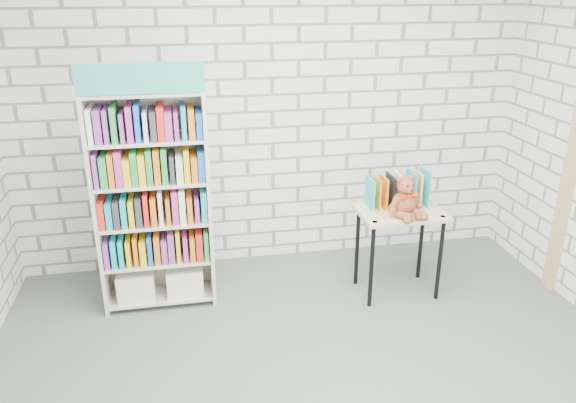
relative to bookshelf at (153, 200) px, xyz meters
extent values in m
plane|color=#4B584A|center=(1.04, -1.36, -0.89)|extent=(4.50, 4.50, 0.00)
cube|color=silver|center=(1.04, 0.64, 0.51)|extent=(4.50, 0.02, 2.80)
cube|color=beige|center=(-0.42, -0.01, -0.02)|extent=(0.03, 0.34, 1.74)
cube|color=beige|center=(0.42, -0.01, -0.02)|extent=(0.03, 0.34, 1.74)
cube|color=beige|center=(0.00, 0.15, -0.02)|extent=(0.87, 0.02, 1.74)
cube|color=teal|center=(0.00, -0.17, 0.95)|extent=(0.87, 0.02, 0.21)
cube|color=beige|center=(0.00, -0.01, -0.83)|extent=(0.81, 0.32, 0.02)
cube|color=beige|center=(0.00, -0.01, -0.50)|extent=(0.81, 0.32, 0.02)
cube|color=beige|center=(0.00, -0.01, -0.18)|extent=(0.81, 0.32, 0.02)
cube|color=beige|center=(0.00, -0.01, 0.15)|extent=(0.81, 0.32, 0.02)
cube|color=beige|center=(0.00, -0.01, 0.48)|extent=(0.81, 0.32, 0.02)
cube|color=beige|center=(0.00, -0.01, 0.83)|extent=(0.81, 0.32, 0.02)
cube|color=silver|center=(-0.19, -0.01, -0.70)|extent=(0.29, 0.28, 0.23)
cube|color=silver|center=(0.19, -0.01, -0.70)|extent=(0.29, 0.28, 0.23)
cube|color=orange|center=(0.00, -0.02, -0.38)|extent=(0.81, 0.28, 0.23)
cube|color=#BF338C|center=(0.00, -0.02, -0.05)|extent=(0.81, 0.28, 0.23)
cube|color=#19A5B2|center=(0.00, -0.02, 0.28)|extent=(0.81, 0.28, 0.23)
cube|color=white|center=(0.00, -0.02, 0.61)|extent=(0.81, 0.28, 0.23)
cube|color=tan|center=(1.94, -0.22, -0.17)|extent=(0.69, 0.48, 0.03)
cylinder|color=black|center=(1.65, -0.40, -0.54)|extent=(0.03, 0.03, 0.71)
cylinder|color=black|center=(1.65, -0.03, -0.54)|extent=(0.03, 0.03, 0.71)
cylinder|color=black|center=(2.23, -0.40, -0.54)|extent=(0.03, 0.03, 0.71)
cylinder|color=black|center=(2.23, -0.03, -0.54)|extent=(0.03, 0.03, 0.71)
cylinder|color=black|center=(1.66, -0.39, -0.15)|extent=(0.05, 0.05, 0.01)
cylinder|color=black|center=(2.22, -0.39, -0.15)|extent=(0.05, 0.05, 0.01)
cube|color=#2BB2BB|center=(1.71, -0.11, -0.01)|extent=(0.02, 0.21, 0.28)
cube|color=gold|center=(1.77, -0.11, -0.01)|extent=(0.02, 0.21, 0.28)
cube|color=orange|center=(1.83, -0.11, -0.01)|extent=(0.02, 0.21, 0.28)
cube|color=black|center=(1.88, -0.11, -0.01)|extent=(0.02, 0.21, 0.28)
cube|color=white|center=(1.94, -0.11, -0.01)|extent=(0.02, 0.21, 0.28)
cube|color=orange|center=(2.00, -0.11, -0.01)|extent=(0.02, 0.21, 0.28)
cube|color=#3297BE|center=(2.06, -0.11, -0.01)|extent=(0.02, 0.21, 0.28)
cube|color=#E4B44C|center=(2.12, -0.10, -0.01)|extent=(0.02, 0.21, 0.28)
cube|color=#2BB2BB|center=(2.17, -0.10, -0.01)|extent=(0.02, 0.21, 0.28)
ellipsoid|color=brown|center=(1.93, -0.30, -0.05)|extent=(0.19, 0.17, 0.19)
sphere|color=brown|center=(1.93, -0.31, 0.09)|extent=(0.14, 0.14, 0.14)
sphere|color=brown|center=(1.87, -0.30, 0.15)|extent=(0.05, 0.05, 0.05)
sphere|color=brown|center=(1.97, -0.28, 0.15)|extent=(0.05, 0.05, 0.05)
sphere|color=brown|center=(1.94, -0.36, 0.07)|extent=(0.06, 0.06, 0.06)
sphere|color=black|center=(1.92, -0.37, 0.11)|extent=(0.02, 0.02, 0.02)
sphere|color=black|center=(1.96, -0.35, 0.11)|extent=(0.02, 0.02, 0.02)
sphere|color=black|center=(1.95, -0.38, 0.08)|extent=(0.02, 0.02, 0.02)
cylinder|color=brown|center=(1.84, -0.34, -0.03)|extent=(0.10, 0.08, 0.14)
cylinder|color=brown|center=(2.03, -0.30, -0.03)|extent=(0.10, 0.10, 0.14)
sphere|color=brown|center=(1.81, -0.36, -0.08)|extent=(0.06, 0.06, 0.06)
sphere|color=brown|center=(2.06, -0.30, -0.08)|extent=(0.06, 0.06, 0.06)
cylinder|color=brown|center=(1.89, -0.41, -0.11)|extent=(0.13, 0.16, 0.08)
cylinder|color=brown|center=(2.00, -0.38, -0.11)|extent=(0.07, 0.15, 0.08)
sphere|color=brown|center=(1.89, -0.48, -0.12)|extent=(0.07, 0.07, 0.07)
sphere|color=brown|center=(2.04, -0.44, -0.12)|extent=(0.07, 0.07, 0.07)
cone|color=red|center=(1.91, -0.36, 0.03)|extent=(0.07, 0.06, 0.05)
cone|color=red|center=(1.97, -0.35, 0.03)|extent=(0.07, 0.06, 0.05)
sphere|color=red|center=(1.94, -0.36, 0.03)|extent=(0.03, 0.03, 0.03)
cube|color=tan|center=(3.27, -0.41, 0.16)|extent=(0.05, 0.12, 2.10)
camera|label=1|loc=(0.25, -4.14, 1.57)|focal=35.00mm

